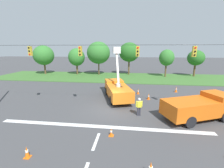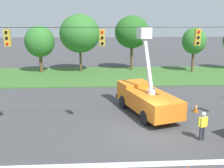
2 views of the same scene
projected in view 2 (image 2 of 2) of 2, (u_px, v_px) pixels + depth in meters
The scene contains 11 objects.
ground_plane at pixel (146, 133), 16.65m from camera, with size 200.00×200.00×0.00m, color #424244.
grass_verge at pixel (121, 75), 34.10m from camera, with size 56.00×12.00×0.10m, color #3D6B2D.
signal_gantry at pixel (148, 62), 15.57m from camera, with size 26.20×0.33×7.20m.
tree_west at pixel (40, 42), 34.99m from camera, with size 3.96×3.71×6.36m.
tree_centre at pixel (80, 34), 35.28m from camera, with size 5.43×5.79×7.86m.
tree_east at pixel (132, 32), 36.66m from camera, with size 4.80×4.68×7.70m.
tree_far_east at pixel (194, 41), 35.41m from camera, with size 3.23×3.08×6.09m.
utility_truck_bucket_lift at pixel (146, 97), 19.89m from camera, with size 4.29×7.14×6.48m.
road_worker at pixel (203, 124), 15.48m from camera, with size 0.63×0.33×1.77m.
traffic_cone_far_right at pixel (173, 99), 22.50m from camera, with size 0.36×0.36×0.76m.
traffic_cone_centre_line at pixel (196, 107), 20.45m from camera, with size 0.36×0.36×0.76m.
Camera 2 is at (-3.06, -15.29, 6.96)m, focal length 42.00 mm.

